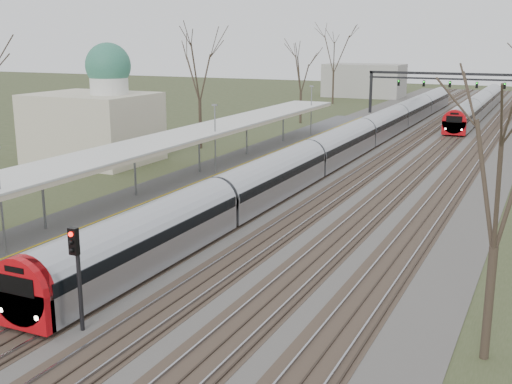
{
  "coord_description": "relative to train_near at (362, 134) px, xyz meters",
  "views": [
    {
      "loc": [
        14.38,
        -6.3,
        10.67
      ],
      "look_at": [
        -0.84,
        26.28,
        2.0
      ],
      "focal_mm": 45.0,
      "sensor_mm": 36.0,
      "label": 1
    }
  ],
  "objects": [
    {
      "name": "platform",
      "position": [
        -6.55,
        -16.93,
        -0.98
      ],
      "size": [
        3.5,
        69.0,
        1.0
      ],
      "primitive_type": "cube",
      "color": "#9E9B93",
      "rests_on": "ground"
    },
    {
      "name": "signal_post",
      "position": [
        1.75,
        -43.64,
        1.25
      ],
      "size": [
        0.35,
        0.45,
        4.1
      ],
      "color": "black",
      "rests_on": "ground"
    },
    {
      "name": "canopy",
      "position": [
        -6.55,
        -21.44,
        2.45
      ],
      "size": [
        4.1,
        50.0,
        3.11
      ],
      "color": "slate",
      "rests_on": "platform"
    },
    {
      "name": "train_near",
      "position": [
        0.0,
        0.0,
        0.0
      ],
      "size": [
        2.62,
        90.21,
        3.05
      ],
      "color": "#B6B9C1",
      "rests_on": "ground"
    },
    {
      "name": "tree_east_near",
      "position": [
        15.5,
        -39.43,
        5.08
      ],
      "size": [
        4.5,
        4.5,
        9.27
      ],
      "color": "#2D231C",
      "rests_on": "ground"
    },
    {
      "name": "track_bed",
      "position": [
        2.76,
        0.57,
        -1.42
      ],
      "size": [
        24.0,
        160.0,
        0.22
      ],
      "color": "#474442",
      "rests_on": "ground"
    },
    {
      "name": "signal_gantry",
      "position": [
        2.79,
        30.56,
        3.43
      ],
      "size": [
        21.0,
        0.59,
        6.08
      ],
      "color": "black",
      "rests_on": "ground"
    },
    {
      "name": "dome_building",
      "position": [
        -19.21,
        -16.43,
        2.24
      ],
      "size": [
        10.0,
        8.0,
        10.3
      ],
      "color": "beige",
      "rests_on": "ground"
    },
    {
      "name": "tree_west_far",
      "position": [
        -14.5,
        -6.43,
        6.54
      ],
      "size": [
        5.5,
        5.5,
        11.33
      ],
      "color": "#2D231C",
      "rests_on": "ground"
    },
    {
      "name": "train_far",
      "position": [
        7.0,
        33.77,
        0.0
      ],
      "size": [
        2.62,
        45.21,
        3.05
      ],
      "color": "#B6B9C1",
      "rests_on": "ground"
    }
  ]
}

